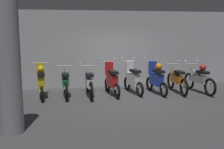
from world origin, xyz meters
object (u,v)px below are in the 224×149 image
Objects in this scene: motorbike_slot_0 at (41,81)px; motorbike_slot_7 at (199,78)px; motorbike_slot_1 at (65,82)px; motorbike_slot_2 at (89,82)px; motorbike_slot_6 at (177,79)px; support_pillar at (9,65)px; motorbike_slot_4 at (133,79)px; motorbike_slot_3 at (112,80)px; motorbike_slot_5 at (156,78)px.

motorbike_slot_0 is 0.86× the size of motorbike_slot_7.
motorbike_slot_2 is at bearing -8.49° from motorbike_slot_1.
motorbike_slot_6 is at bearing -0.73° from motorbike_slot_0.
support_pillar reaches higher than motorbike_slot_6.
motorbike_slot_0 is 1.01× the size of motorbike_slot_4.
motorbike_slot_3 is 0.54× the size of support_pillar.
motorbike_slot_7 is at bearing 26.46° from support_pillar.
motorbike_slot_5 is 0.86× the size of motorbike_slot_7.
motorbike_slot_3 reaches higher than motorbike_slot_1.
motorbike_slot_3 and motorbike_slot_5 have the same top height.
motorbike_slot_0 is at bearing 177.79° from motorbike_slot_2.
motorbike_slot_3 reaches higher than motorbike_slot_0.
motorbike_slot_1 is 1.16× the size of motorbike_slot_5.
motorbike_slot_1 is 3.70m from support_pillar.
motorbike_slot_2 is 1.00× the size of motorbike_slot_7.
support_pillar is at bearing -110.18° from motorbike_slot_1.
motorbike_slot_2 is at bearing 57.43° from support_pillar.
motorbike_slot_5 is (4.11, -0.10, 0.00)m from motorbike_slot_0.
motorbike_slot_6 is 0.83m from motorbike_slot_7.
motorbike_slot_3 is 2.48m from motorbike_slot_6.
motorbike_slot_2 is 0.63× the size of support_pillar.
support_pillar is (-2.86, -3.24, 1.02)m from motorbike_slot_3.
motorbike_slot_0 is 0.86× the size of motorbike_slot_6.
motorbike_slot_1 is at bearing 177.19° from motorbike_slot_5.
motorbike_slot_6 is at bearing 30.96° from support_pillar.
support_pillar reaches higher than motorbike_slot_5.
motorbike_slot_1 is at bearing 177.00° from motorbike_slot_7.
motorbike_slot_7 is (4.94, -0.26, 0.04)m from motorbike_slot_1.
motorbike_slot_2 is 1.65m from motorbike_slot_4.
motorbike_slot_7 is at bearing -7.17° from motorbike_slot_4.
motorbike_slot_4 is (3.29, 0.11, -0.04)m from motorbike_slot_0.
motorbike_slot_7 is at bearing -9.42° from motorbike_slot_6.
support_pillar is (-0.40, -3.27, 0.98)m from motorbike_slot_0.
motorbike_slot_2 is at bearing 178.11° from motorbike_slot_7.
motorbike_slot_5 is (3.29, -0.16, 0.08)m from motorbike_slot_1.
motorbike_slot_6 is 1.00× the size of motorbike_slot_7.
motorbike_slot_5 reaches higher than motorbike_slot_6.
motorbike_slot_7 is at bearing -1.98° from motorbike_slot_0.
motorbike_slot_3 is at bearing 179.07° from motorbike_slot_6.
support_pillar reaches higher than motorbike_slot_4.
motorbike_slot_0 is at bearing -178.05° from motorbike_slot_4.
motorbike_slot_0 is at bearing 178.58° from motorbike_slot_5.
motorbike_slot_5 is at bearing -2.74° from motorbike_slot_3.
motorbike_slot_3 is at bearing -170.67° from motorbike_slot_4.
motorbike_slot_1 is 1.16× the size of motorbike_slot_3.
motorbike_slot_1 is at bearing 178.29° from motorbike_slot_6.
motorbike_slot_0 reaches higher than motorbike_slot_1.
motorbike_slot_3 is (1.64, -0.08, 0.04)m from motorbike_slot_1.
motorbike_slot_0 is 4.12m from motorbike_slot_5.
motorbike_slot_1 is 4.95m from motorbike_slot_7.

